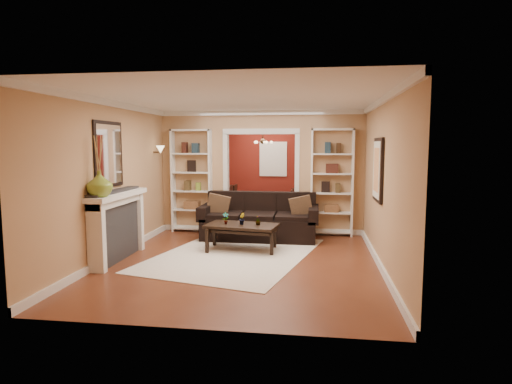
# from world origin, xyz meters

# --- Properties ---
(floor) EXTENTS (8.00, 8.00, 0.00)m
(floor) POSITION_xyz_m (0.00, 0.00, 0.00)
(floor) COLOR brown
(floor) RESTS_ON ground
(ceiling) EXTENTS (8.00, 8.00, 0.00)m
(ceiling) POSITION_xyz_m (0.00, 0.00, 2.70)
(ceiling) COLOR white
(ceiling) RESTS_ON ground
(wall_back) EXTENTS (8.00, 0.00, 8.00)m
(wall_back) POSITION_xyz_m (0.00, 4.00, 1.35)
(wall_back) COLOR tan
(wall_back) RESTS_ON ground
(wall_front) EXTENTS (8.00, 0.00, 8.00)m
(wall_front) POSITION_xyz_m (0.00, -4.00, 1.35)
(wall_front) COLOR tan
(wall_front) RESTS_ON ground
(wall_left) EXTENTS (0.00, 8.00, 8.00)m
(wall_left) POSITION_xyz_m (-2.25, 0.00, 1.35)
(wall_left) COLOR tan
(wall_left) RESTS_ON ground
(wall_right) EXTENTS (0.00, 8.00, 8.00)m
(wall_right) POSITION_xyz_m (2.25, 0.00, 1.35)
(wall_right) COLOR tan
(wall_right) RESTS_ON ground
(partition_wall) EXTENTS (4.50, 0.15, 2.70)m
(partition_wall) POSITION_xyz_m (0.00, 1.20, 1.35)
(partition_wall) COLOR tan
(partition_wall) RESTS_ON floor
(red_back_panel) EXTENTS (4.44, 0.04, 2.64)m
(red_back_panel) POSITION_xyz_m (0.00, 3.97, 1.32)
(red_back_panel) COLOR maroon
(red_back_panel) RESTS_ON floor
(dining_window) EXTENTS (0.78, 0.03, 0.98)m
(dining_window) POSITION_xyz_m (0.00, 3.93, 1.55)
(dining_window) COLOR #8CA5CC
(dining_window) RESTS_ON wall_back
(area_rug) EXTENTS (3.20, 3.91, 0.01)m
(area_rug) POSITION_xyz_m (-0.22, -0.89, 0.01)
(area_rug) COLOR silver
(area_rug) RESTS_ON floor
(sofa) EXTENTS (2.44, 1.05, 0.95)m
(sofa) POSITION_xyz_m (0.05, 0.45, 0.48)
(sofa) COLOR black
(sofa) RESTS_ON floor
(pillow_left) EXTENTS (0.46, 0.17, 0.45)m
(pillow_left) POSITION_xyz_m (-0.81, 0.43, 0.69)
(pillow_left) COLOR brown
(pillow_left) RESTS_ON sofa
(pillow_right) EXTENTS (0.45, 0.18, 0.44)m
(pillow_right) POSITION_xyz_m (0.92, 0.43, 0.68)
(pillow_right) COLOR brown
(pillow_right) RESTS_ON sofa
(coffee_table) EXTENTS (1.39, 0.89, 0.49)m
(coffee_table) POSITION_xyz_m (-0.14, -0.57, 0.25)
(coffee_table) COLOR black
(coffee_table) RESTS_ON floor
(plant_left) EXTENTS (0.14, 0.12, 0.22)m
(plant_left) POSITION_xyz_m (-0.44, -0.57, 0.60)
(plant_left) COLOR #336626
(plant_left) RESTS_ON coffee_table
(plant_center) EXTENTS (0.12, 0.14, 0.21)m
(plant_center) POSITION_xyz_m (-0.14, -0.57, 0.60)
(plant_center) COLOR #336626
(plant_center) RESTS_ON coffee_table
(plant_right) EXTENTS (0.11, 0.11, 0.18)m
(plant_right) POSITION_xyz_m (0.16, -0.57, 0.58)
(plant_right) COLOR #336626
(plant_right) RESTS_ON coffee_table
(bookshelf_left) EXTENTS (0.90, 0.30, 2.30)m
(bookshelf_left) POSITION_xyz_m (-1.55, 1.03, 1.15)
(bookshelf_left) COLOR white
(bookshelf_left) RESTS_ON floor
(bookshelf_right) EXTENTS (0.90, 0.30, 2.30)m
(bookshelf_right) POSITION_xyz_m (1.55, 1.03, 1.15)
(bookshelf_right) COLOR white
(bookshelf_right) RESTS_ON floor
(fireplace) EXTENTS (0.32, 1.70, 1.16)m
(fireplace) POSITION_xyz_m (-2.09, -1.50, 0.58)
(fireplace) COLOR white
(fireplace) RESTS_ON floor
(vase) EXTENTS (0.50, 0.50, 0.40)m
(vase) POSITION_xyz_m (-2.09, -2.10, 1.36)
(vase) COLOR olive
(vase) RESTS_ON fireplace
(mirror) EXTENTS (0.03, 0.95, 1.10)m
(mirror) POSITION_xyz_m (-2.23, -1.50, 1.80)
(mirror) COLOR silver
(mirror) RESTS_ON wall_left
(wall_sconce) EXTENTS (0.18, 0.18, 0.22)m
(wall_sconce) POSITION_xyz_m (-2.15, 0.55, 1.83)
(wall_sconce) COLOR #FFE0A5
(wall_sconce) RESTS_ON wall_left
(framed_art) EXTENTS (0.04, 0.85, 1.05)m
(framed_art) POSITION_xyz_m (2.21, -1.00, 1.55)
(framed_art) COLOR black
(framed_art) RESTS_ON wall_right
(dining_table) EXTENTS (1.75, 0.97, 0.61)m
(dining_table) POSITION_xyz_m (-0.15, 2.76, 0.31)
(dining_table) COLOR black
(dining_table) RESTS_ON floor
(dining_chair_nw) EXTENTS (0.57, 0.57, 0.95)m
(dining_chair_nw) POSITION_xyz_m (-0.70, 2.46, 0.47)
(dining_chair_nw) COLOR black
(dining_chair_nw) RESTS_ON floor
(dining_chair_ne) EXTENTS (0.49, 0.49, 0.85)m
(dining_chair_ne) POSITION_xyz_m (0.40, 2.46, 0.43)
(dining_chair_ne) COLOR black
(dining_chair_ne) RESTS_ON floor
(dining_chair_sw) EXTENTS (0.50, 0.50, 0.91)m
(dining_chair_sw) POSITION_xyz_m (-0.70, 3.06, 0.45)
(dining_chair_sw) COLOR black
(dining_chair_sw) RESTS_ON floor
(dining_chair_se) EXTENTS (0.53, 0.53, 0.83)m
(dining_chair_se) POSITION_xyz_m (0.40, 3.06, 0.41)
(dining_chair_se) COLOR black
(dining_chair_se) RESTS_ON floor
(chandelier) EXTENTS (0.50, 0.50, 0.30)m
(chandelier) POSITION_xyz_m (0.00, 2.70, 2.02)
(chandelier) COLOR #3E2C1C
(chandelier) RESTS_ON ceiling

